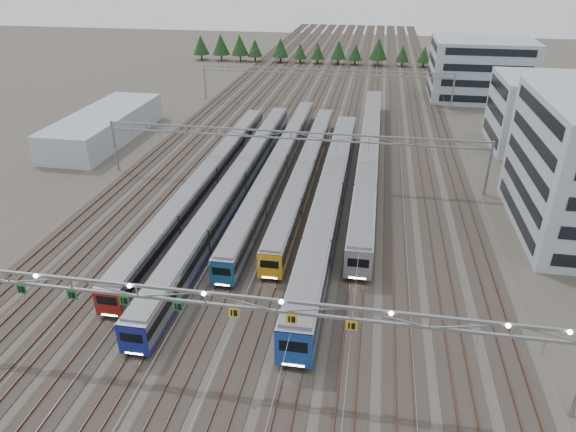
% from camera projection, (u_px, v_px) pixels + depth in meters
% --- Properties ---
extents(ground, '(400.00, 400.00, 0.00)m').
position_uv_depth(ground, '(212.00, 369.00, 42.68)').
color(ground, '#47423A').
rests_on(ground, ground).
extents(track_bed, '(54.00, 260.00, 5.42)m').
position_uv_depth(track_bed, '(330.00, 83.00, 129.59)').
color(track_bed, '#2D2823').
rests_on(track_bed, ground).
extents(train_a, '(2.69, 60.83, 3.50)m').
position_uv_depth(train_a, '(208.00, 178.00, 73.89)').
color(train_a, black).
rests_on(train_a, ground).
extents(train_b, '(2.71, 67.53, 3.53)m').
position_uv_depth(train_b, '(237.00, 183.00, 72.24)').
color(train_b, black).
rests_on(train_b, ground).
extents(train_c, '(2.62, 62.15, 3.40)m').
position_uv_depth(train_c, '(279.00, 164.00, 78.87)').
color(train_c, black).
rests_on(train_c, ground).
extents(train_d, '(2.66, 54.92, 3.47)m').
position_uv_depth(train_d, '(306.00, 169.00, 76.83)').
color(train_d, black).
rests_on(train_d, ground).
extents(train_e, '(3.17, 60.75, 4.14)m').
position_uv_depth(train_e, '(330.00, 195.00, 67.83)').
color(train_e, black).
rests_on(train_e, ground).
extents(train_f, '(2.99, 68.44, 3.90)m').
position_uv_depth(train_f, '(369.00, 153.00, 82.51)').
color(train_f, black).
rests_on(train_f, ground).
extents(gantry_near, '(56.36, 0.61, 8.08)m').
position_uv_depth(gantry_near, '(204.00, 301.00, 39.34)').
color(gantry_near, gray).
rests_on(gantry_near, ground).
extents(gantry_mid, '(56.36, 0.36, 8.00)m').
position_uv_depth(gantry_mid, '(291.00, 141.00, 74.79)').
color(gantry_mid, gray).
rests_on(gantry_mid, ground).
extents(gantry_far, '(56.36, 0.36, 8.00)m').
position_uv_depth(gantry_far, '(325.00, 76.00, 114.21)').
color(gantry_far, gray).
rests_on(gantry_far, ground).
extents(depot_bldg_mid, '(14.00, 16.00, 12.30)m').
position_uv_depth(depot_bldg_mid, '(537.00, 113.00, 88.73)').
color(depot_bldg_mid, '#9DB3BB').
rests_on(depot_bldg_mid, ground).
extents(depot_bldg_north, '(22.00, 18.00, 13.46)m').
position_uv_depth(depot_bldg_north, '(480.00, 69.00, 119.36)').
color(depot_bldg_north, '#9DB3BB').
rests_on(depot_bldg_north, ground).
extents(west_shed, '(10.00, 30.00, 4.98)m').
position_uv_depth(west_shed, '(105.00, 126.00, 94.32)').
color(west_shed, '#9DB3BB').
rests_on(west_shed, ground).
extents(treeline, '(100.10, 5.60, 7.02)m').
position_uv_depth(treeline, '(348.00, 50.00, 156.47)').
color(treeline, '#332114').
rests_on(treeline, ground).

